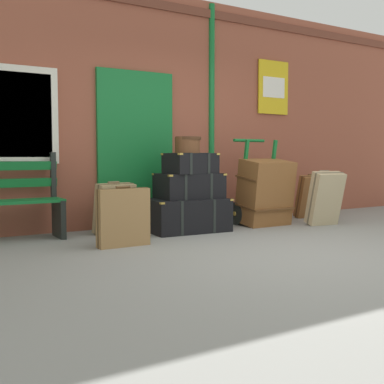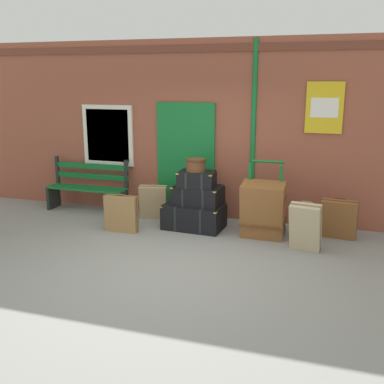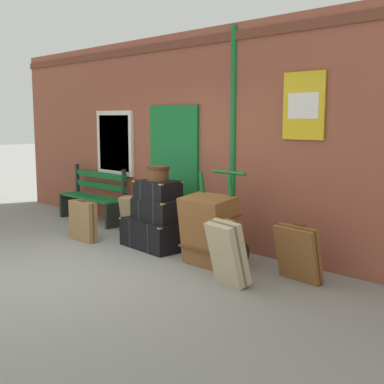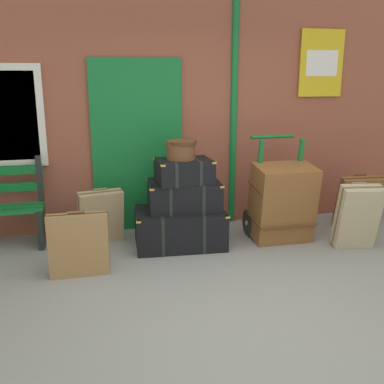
{
  "view_description": "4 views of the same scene",
  "coord_description": "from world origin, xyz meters",
  "px_view_note": "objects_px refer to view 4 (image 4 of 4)",
  "views": [
    {
      "loc": [
        -3.33,
        -3.61,
        0.97
      ],
      "look_at": [
        -0.09,
        1.72,
        0.5
      ],
      "focal_mm": 45.61,
      "sensor_mm": 36.0,
      "label": 1
    },
    {
      "loc": [
        2.06,
        -5.46,
        2.52
      ],
      "look_at": [
        -0.19,
        1.66,
        0.65
      ],
      "focal_mm": 42.69,
      "sensor_mm": 36.0,
      "label": 2
    },
    {
      "loc": [
        5.45,
        -3.05,
        1.9
      ],
      "look_at": [
        0.39,
        1.91,
        0.87
      ],
      "focal_mm": 47.63,
      "sensor_mm": 36.0,
      "label": 3
    },
    {
      "loc": [
        -1.13,
        -3.0,
        1.89
      ],
      "look_at": [
        -0.01,
        1.79,
        0.61
      ],
      "focal_mm": 41.66,
      "sensor_mm": 36.0,
      "label": 4
    }
  ],
  "objects_px": {
    "steamer_trunk_base": "(180,228)",
    "round_hatbox": "(181,149)",
    "suitcase_olive": "(358,201)",
    "large_brown_trunk": "(282,203)",
    "suitcase_caramel": "(78,245)",
    "suitcase_slate": "(101,217)",
    "steamer_trunk_top": "(184,171)",
    "steamer_trunk_middle": "(184,195)",
    "porters_trolley": "(276,214)",
    "suitcase_umber": "(357,217)"
  },
  "relations": [
    {
      "from": "steamer_trunk_base",
      "to": "round_hatbox",
      "type": "height_order",
      "value": "round_hatbox"
    },
    {
      "from": "round_hatbox",
      "to": "suitcase_olive",
      "type": "bearing_deg",
      "value": 3.0
    },
    {
      "from": "large_brown_trunk",
      "to": "suitcase_caramel",
      "type": "distance_m",
      "value": 2.36
    },
    {
      "from": "steamer_trunk_base",
      "to": "large_brown_trunk",
      "type": "height_order",
      "value": "large_brown_trunk"
    },
    {
      "from": "suitcase_slate",
      "to": "steamer_trunk_top",
      "type": "bearing_deg",
      "value": -17.77
    },
    {
      "from": "steamer_trunk_middle",
      "to": "steamer_trunk_top",
      "type": "relative_size",
      "value": 1.34
    },
    {
      "from": "steamer_trunk_top",
      "to": "suitcase_slate",
      "type": "bearing_deg",
      "value": 162.23
    },
    {
      "from": "steamer_trunk_base",
      "to": "suitcase_slate",
      "type": "distance_m",
      "value": 0.92
    },
    {
      "from": "suitcase_olive",
      "to": "suitcase_slate",
      "type": "height_order",
      "value": "suitcase_olive"
    },
    {
      "from": "round_hatbox",
      "to": "suitcase_olive",
      "type": "distance_m",
      "value": 2.48
    },
    {
      "from": "suitcase_olive",
      "to": "suitcase_slate",
      "type": "bearing_deg",
      "value": 177.43
    },
    {
      "from": "round_hatbox",
      "to": "suitcase_slate",
      "type": "distance_m",
      "value": 1.23
    },
    {
      "from": "round_hatbox",
      "to": "suitcase_slate",
      "type": "bearing_deg",
      "value": 163.26
    },
    {
      "from": "steamer_trunk_top",
      "to": "suitcase_olive",
      "type": "xyz_separation_m",
      "value": [
        2.32,
        0.15,
        -0.54
      ]
    },
    {
      "from": "suitcase_caramel",
      "to": "porters_trolley",
      "type": "bearing_deg",
      "value": 14.68
    },
    {
      "from": "suitcase_umber",
      "to": "large_brown_trunk",
      "type": "bearing_deg",
      "value": 147.85
    },
    {
      "from": "suitcase_umber",
      "to": "porters_trolley",
      "type": "bearing_deg",
      "value": 138.85
    },
    {
      "from": "steamer_trunk_middle",
      "to": "large_brown_trunk",
      "type": "distance_m",
      "value": 1.16
    },
    {
      "from": "large_brown_trunk",
      "to": "suitcase_caramel",
      "type": "bearing_deg",
      "value": -169.38
    },
    {
      "from": "suitcase_olive",
      "to": "suitcase_caramel",
      "type": "distance_m",
      "value": 3.55
    },
    {
      "from": "round_hatbox",
      "to": "steamer_trunk_base",
      "type": "bearing_deg",
      "value": -137.3
    },
    {
      "from": "large_brown_trunk",
      "to": "suitcase_caramel",
      "type": "xyz_separation_m",
      "value": [
        -2.31,
        -0.43,
        -0.15
      ]
    },
    {
      "from": "steamer_trunk_middle",
      "to": "suitcase_olive",
      "type": "xyz_separation_m",
      "value": [
        2.31,
        0.1,
        -0.25
      ]
    },
    {
      "from": "steamer_trunk_top",
      "to": "suitcase_caramel",
      "type": "bearing_deg",
      "value": -155.04
    },
    {
      "from": "steamer_trunk_top",
      "to": "porters_trolley",
      "type": "relative_size",
      "value": 0.52
    },
    {
      "from": "suitcase_caramel",
      "to": "suitcase_slate",
      "type": "xyz_separation_m",
      "value": [
        0.24,
        0.84,
        0.01
      ]
    },
    {
      "from": "steamer_trunk_base",
      "to": "steamer_trunk_top",
      "type": "bearing_deg",
      "value": -6.16
    },
    {
      "from": "suitcase_olive",
      "to": "suitcase_caramel",
      "type": "bearing_deg",
      "value": -168.79
    },
    {
      "from": "large_brown_trunk",
      "to": "steamer_trunk_top",
      "type": "bearing_deg",
      "value": 174.62
    },
    {
      "from": "large_brown_trunk",
      "to": "suitcase_slate",
      "type": "relative_size",
      "value": 1.42
    },
    {
      "from": "steamer_trunk_middle",
      "to": "suitcase_caramel",
      "type": "bearing_deg",
      "value": -153.35
    },
    {
      "from": "steamer_trunk_top",
      "to": "suitcase_umber",
      "type": "relative_size",
      "value": 0.82
    },
    {
      "from": "steamer_trunk_base",
      "to": "suitcase_slate",
      "type": "relative_size",
      "value": 1.61
    },
    {
      "from": "steamer_trunk_base",
      "to": "suitcase_caramel",
      "type": "height_order",
      "value": "suitcase_caramel"
    },
    {
      "from": "steamer_trunk_middle",
      "to": "round_hatbox",
      "type": "xyz_separation_m",
      "value": [
        -0.04,
        -0.02,
        0.54
      ]
    },
    {
      "from": "suitcase_olive",
      "to": "suitcase_umber",
      "type": "distance_m",
      "value": 0.85
    },
    {
      "from": "large_brown_trunk",
      "to": "suitcase_umber",
      "type": "distance_m",
      "value": 0.83
    },
    {
      "from": "steamer_trunk_top",
      "to": "suitcase_slate",
      "type": "distance_m",
      "value": 1.12
    },
    {
      "from": "steamer_trunk_middle",
      "to": "steamer_trunk_base",
      "type": "bearing_deg",
      "value": -145.06
    },
    {
      "from": "steamer_trunk_middle",
      "to": "porters_trolley",
      "type": "bearing_deg",
      "value": 0.85
    },
    {
      "from": "steamer_trunk_middle",
      "to": "round_hatbox",
      "type": "height_order",
      "value": "round_hatbox"
    },
    {
      "from": "porters_trolley",
      "to": "suitcase_umber",
      "type": "height_order",
      "value": "porters_trolley"
    },
    {
      "from": "suitcase_umber",
      "to": "suitcase_olive",
      "type": "bearing_deg",
      "value": 55.84
    },
    {
      "from": "suitcase_caramel",
      "to": "suitcase_umber",
      "type": "xyz_separation_m",
      "value": [
        3.01,
        -0.01,
        0.07
      ]
    },
    {
      "from": "round_hatbox",
      "to": "large_brown_trunk",
      "type": "xyz_separation_m",
      "value": [
        1.18,
        -0.13,
        -0.65
      ]
    },
    {
      "from": "porters_trolley",
      "to": "suitcase_umber",
      "type": "bearing_deg",
      "value": -41.15
    },
    {
      "from": "suitcase_olive",
      "to": "suitcase_umber",
      "type": "xyz_separation_m",
      "value": [
        -0.47,
        -0.7,
        0.04
      ]
    },
    {
      "from": "porters_trolley",
      "to": "suitcase_slate",
      "type": "bearing_deg",
      "value": 173.62
    },
    {
      "from": "large_brown_trunk",
      "to": "suitcase_umber",
      "type": "xyz_separation_m",
      "value": [
        0.7,
        -0.44,
        -0.09
      ]
    },
    {
      "from": "steamer_trunk_base",
      "to": "steamer_trunk_middle",
      "type": "relative_size",
      "value": 1.24
    }
  ]
}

